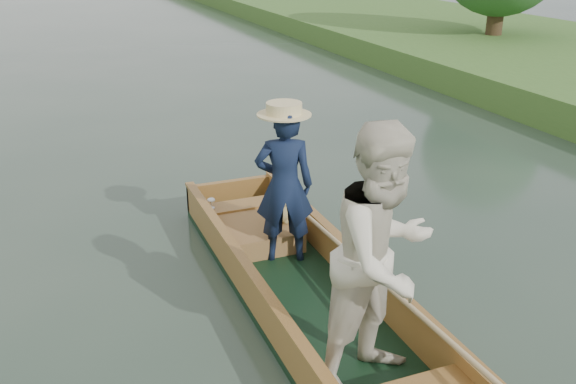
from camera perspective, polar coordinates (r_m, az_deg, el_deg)
name	(u,v)px	position (r m, az deg, el deg)	size (l,w,h in m)	color
ground	(312,312)	(5.90, 2.19, -10.64)	(120.00, 120.00, 0.00)	#283D30
punt	(334,256)	(5.29, 4.12, -5.68)	(1.20, 5.00, 2.06)	black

